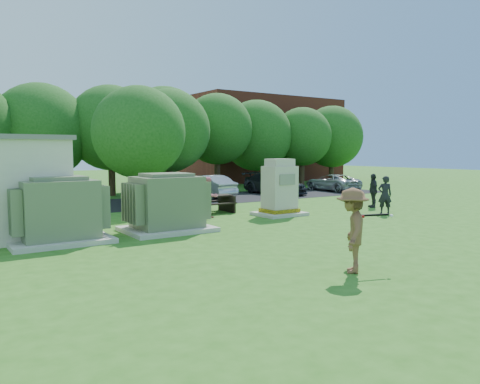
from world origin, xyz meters
TOP-DOWN VIEW (x-y plane):
  - ground at (0.00, 0.00)m, footprint 120.00×120.00m
  - brick_building at (18.00, 27.00)m, footprint 15.00×8.00m
  - parking_strip at (7.00, 13.50)m, footprint 20.00×6.00m
  - transformer_left at (-6.50, 4.50)m, footprint 3.00×2.40m
  - transformer_right at (-2.80, 4.50)m, footprint 3.00×2.40m
  - generator_cabinet at (3.12, 5.49)m, footprint 2.06×1.69m
  - picnic_table at (1.02, 7.87)m, footprint 1.91×1.43m
  - batter at (-1.64, -3.15)m, footprint 1.44×1.43m
  - person_by_generator at (7.41, 3.21)m, footprint 0.75×0.70m
  - person_at_picnic at (0.05, 6.45)m, footprint 0.86×0.67m
  - person_walking_right at (8.88, 5.13)m, footprint 0.88×1.08m
  - car_white at (0.81, 13.44)m, footprint 2.19×4.30m
  - car_silver_a at (4.31, 14.05)m, footprint 2.04×4.40m
  - car_dark at (9.32, 13.76)m, footprint 2.39×5.03m
  - car_silver_b at (14.39, 13.46)m, footprint 2.14×4.38m
  - batting_equipment at (-0.98, -3.21)m, footprint 1.10×0.40m
  - tree_row at (1.75, 18.50)m, footprint 41.30×13.30m

SIDE VIEW (x-z plane):
  - ground at x=0.00m, z-range 0.00..0.00m
  - parking_strip at x=7.00m, z-range 0.00..0.01m
  - picnic_table at x=1.02m, z-range 0.10..0.92m
  - car_silver_b at x=14.39m, z-range 0.00..1.20m
  - car_silver_a at x=4.31m, z-range 0.00..1.40m
  - car_white at x=0.81m, z-range 0.00..1.40m
  - car_dark at x=9.32m, z-range 0.00..1.41m
  - person_walking_right at x=8.88m, z-range 0.00..1.72m
  - person_by_generator at x=7.41m, z-range 0.00..1.73m
  - person_at_picnic at x=0.05m, z-range 0.00..1.76m
  - transformer_left at x=-6.50m, z-range -0.07..2.00m
  - transformer_right at x=-2.80m, z-range -0.07..2.00m
  - batter at x=-1.64m, z-range 0.00..1.99m
  - generator_cabinet at x=3.12m, z-range -0.16..2.36m
  - batting_equipment at x=-0.98m, z-range 1.25..1.36m
  - brick_building at x=18.00m, z-range 0.00..8.00m
  - tree_row at x=1.75m, z-range 0.50..7.80m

